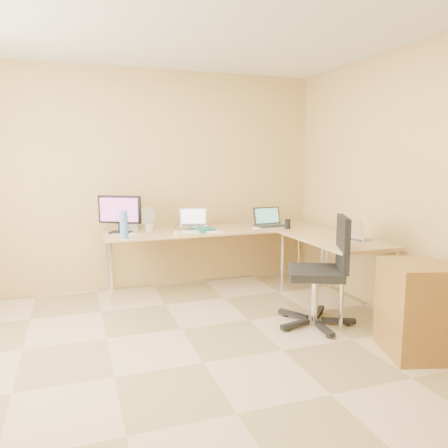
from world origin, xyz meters
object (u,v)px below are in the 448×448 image
object	(u,v)px
desk_main	(217,258)
cabinet	(415,310)
desk_fan	(146,220)
laptop_center	(193,218)
laptop_return	(359,231)
monitor	(120,214)
desk_return	(333,272)
office_chair	(315,273)
keyboard	(201,231)
laptop_black	(270,217)
water_bottle	(124,224)
mug	(149,228)

from	to	relation	value
desk_main	cabinet	bearing A→B (deg)	-67.56
desk_main	desk_fan	xyz separation A→B (m)	(-0.83, 0.09, 0.49)
laptop_center	laptop_return	size ratio (longest dim) A/B	1.13
monitor	laptop_return	bearing A→B (deg)	0.82
desk_return	office_chair	size ratio (longest dim) A/B	1.24
laptop_return	keyboard	bearing A→B (deg)	38.59
laptop_black	laptop_center	bearing A→B (deg)	176.14
desk_main	laptop_return	distance (m)	1.72
keyboard	desk_fan	distance (m)	0.65
keyboard	water_bottle	bearing A→B (deg)	-152.10
laptop_center	desk_fan	size ratio (longest dim) A/B	1.26
keyboard	laptop_return	distance (m)	1.72
keyboard	mug	size ratio (longest dim) A/B	4.70
desk_main	cabinet	xyz separation A→B (m)	(0.92, -2.24, -0.01)
keyboard	water_bottle	xyz separation A→B (m)	(-0.87, -0.10, 0.14)
mug	desk_fan	xyz separation A→B (m)	(-0.02, 0.08, 0.08)
keyboard	desk_fan	bearing A→B (deg)	175.14
laptop_center	cabinet	xyz separation A→B (m)	(1.23, -2.20, -0.52)
desk_return	desk_fan	world-z (taller)	desk_fan
desk_main	office_chair	bearing A→B (deg)	-71.01
desk_return	water_bottle	bearing A→B (deg)	161.51
desk_return	mug	size ratio (longest dim) A/B	12.68
keyboard	monitor	bearing A→B (deg)	-174.98
laptop_black	laptop_return	world-z (taller)	laptop_black
laptop_black	cabinet	xyz separation A→B (m)	(0.24, -2.22, -0.48)
desk_fan	cabinet	distance (m)	2.95
cabinet	desk_main	bearing A→B (deg)	129.02
water_bottle	desk_fan	xyz separation A→B (m)	(0.30, 0.38, -0.02)
desk_main	desk_return	world-z (taller)	same
keyboard	mug	bearing A→B (deg)	-178.95
desk_main	keyboard	distance (m)	0.49
desk_return	monitor	world-z (taller)	monitor
laptop_center	mug	xyz separation A→B (m)	(-0.51, 0.04, -0.10)
desk_main	laptop_black	bearing A→B (deg)	-1.70
desk_return	laptop_return	distance (m)	0.53
laptop_black	desk_fan	bearing A→B (deg)	171.27
laptop_black	office_chair	size ratio (longest dim) A/B	0.35
desk_main	laptop_center	size ratio (longest dim) A/B	8.23
laptop_center	keyboard	distance (m)	0.22
laptop_black	desk_return	bearing A→B (deg)	-78.28
cabinet	mug	bearing A→B (deg)	144.24
laptop_black	water_bottle	size ratio (longest dim) A/B	1.23
monitor	keyboard	distance (m)	0.93
monitor	cabinet	world-z (taller)	monitor
mug	desk_fan	bearing A→B (deg)	105.21
monitor	desk_fan	bearing A→B (deg)	35.86
keyboard	desk_fan	xyz separation A→B (m)	(-0.58, 0.28, 0.12)
desk_main	laptop_return	bearing A→B (deg)	-47.12
mug	water_bottle	distance (m)	0.45
keyboard	laptop_return	xyz separation A→B (m)	(1.38, -1.02, 0.08)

